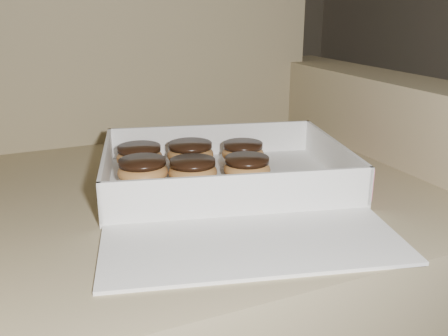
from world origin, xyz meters
TOP-DOWN VIEW (x-y plane):
  - armchair at (0.69, 0.76)m, footprint 1.00×0.84m
  - bakery_box at (0.72, 0.62)m, footprint 0.51×0.56m
  - donut_a at (0.76, 0.64)m, footprint 0.08×0.08m
  - donut_b at (0.59, 0.70)m, footprint 0.09×0.09m
  - donut_c at (0.67, 0.67)m, footprint 0.08×0.08m
  - donut_d at (0.70, 0.76)m, footprint 0.09×0.09m
  - donut_e at (0.60, 0.78)m, footprint 0.08×0.08m
  - donut_f at (0.79, 0.73)m, footprint 0.08×0.08m
  - crumb_a at (0.81, 0.61)m, footprint 0.01×0.01m
  - crumb_b at (0.69, 0.58)m, footprint 0.01×0.01m
  - crumb_c at (0.64, 0.58)m, footprint 0.01×0.01m

SIDE VIEW (x-z plane):
  - armchair at x=0.69m, z-range -0.19..0.85m
  - crumb_a at x=0.81m, z-range 0.47..0.48m
  - crumb_b at x=0.69m, z-range 0.47..0.48m
  - crumb_c at x=0.64m, z-range 0.47..0.48m
  - bakery_box at x=0.72m, z-range 0.45..0.51m
  - donut_f at x=0.79m, z-range 0.48..0.52m
  - donut_a at x=0.76m, z-range 0.48..0.52m
  - donut_c at x=0.67m, z-range 0.48..0.52m
  - donut_e at x=0.60m, z-range 0.48..0.52m
  - donut_b at x=0.59m, z-range 0.48..0.52m
  - donut_d at x=0.70m, z-range 0.48..0.52m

